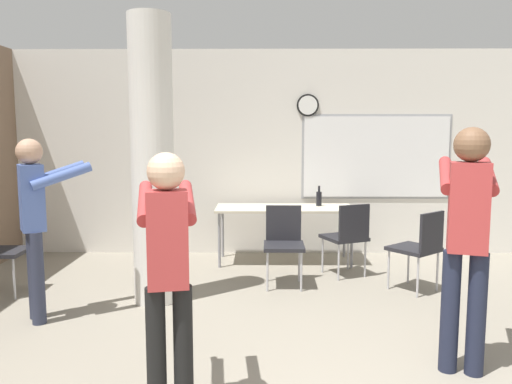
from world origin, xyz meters
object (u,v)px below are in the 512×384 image
at_px(folding_table, 285,211).
at_px(person_playing_side, 467,231).
at_px(chair_mid_room, 420,245).
at_px(chair_table_right, 347,234).
at_px(bottle_on_table, 319,198).
at_px(chair_table_front, 284,239).
at_px(person_playing_front, 168,264).
at_px(person_watching_back, 36,215).

distance_m(folding_table, person_playing_side, 3.20).
bearing_deg(chair_mid_room, folding_table, 138.55).
distance_m(chair_mid_room, chair_table_right, 0.87).
bearing_deg(chair_table_right, folding_table, 137.22).
bearing_deg(bottle_on_table, chair_table_front, -115.24).
relative_size(folding_table, person_playing_front, 1.12).
relative_size(bottle_on_table, person_watching_back, 0.16).
bearing_deg(bottle_on_table, chair_table_right, -72.27).
xyz_separation_m(folding_table, chair_table_front, (-0.06, -0.96, -0.17)).
bearing_deg(chair_table_right, bottle_on_table, 107.73).
distance_m(person_playing_front, person_watching_back, 2.08).
xyz_separation_m(bottle_on_table, chair_mid_room, (0.91, -1.33, -0.32)).
distance_m(folding_table, chair_mid_room, 1.83).
bearing_deg(folding_table, bottle_on_table, 14.96).
bearing_deg(person_watching_back, folding_table, 41.70).
height_order(bottle_on_table, person_watching_back, person_watching_back).
distance_m(bottle_on_table, chair_mid_room, 1.64).
xyz_separation_m(person_playing_side, person_watching_back, (-3.41, 0.93, -0.05)).
bearing_deg(chair_table_front, chair_table_right, 22.46).
height_order(chair_table_right, person_playing_front, person_playing_front).
distance_m(chair_mid_room, person_watching_back, 3.79).
bearing_deg(folding_table, person_watching_back, -138.30).
relative_size(chair_mid_room, person_watching_back, 0.53).
distance_m(person_playing_side, person_watching_back, 3.53).
height_order(folding_table, chair_mid_room, chair_mid_room).
height_order(chair_table_front, person_playing_front, person_playing_front).
relative_size(chair_mid_room, chair_table_front, 1.00).
height_order(folding_table, person_watching_back, person_watching_back).
bearing_deg(person_playing_front, bottle_on_table, 70.30).
bearing_deg(folding_table, person_playing_side, -69.62).
bearing_deg(chair_mid_room, bottle_on_table, 124.45).
distance_m(chair_mid_room, person_playing_side, 1.86).
height_order(chair_table_front, chair_table_right, same).
height_order(chair_table_right, person_watching_back, person_watching_back).
xyz_separation_m(chair_mid_room, chair_table_right, (-0.67, 0.56, 0.00)).
relative_size(bottle_on_table, chair_mid_room, 0.30).
relative_size(bottle_on_table, chair_table_right, 0.30).
bearing_deg(person_playing_front, chair_mid_room, 46.39).
bearing_deg(chair_table_front, bottle_on_table, 64.76).
xyz_separation_m(chair_mid_room, chair_table_front, (-1.42, 0.25, 0.00)).
bearing_deg(chair_table_right, person_playing_front, -118.32).
bearing_deg(bottle_on_table, person_playing_front, -109.70).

